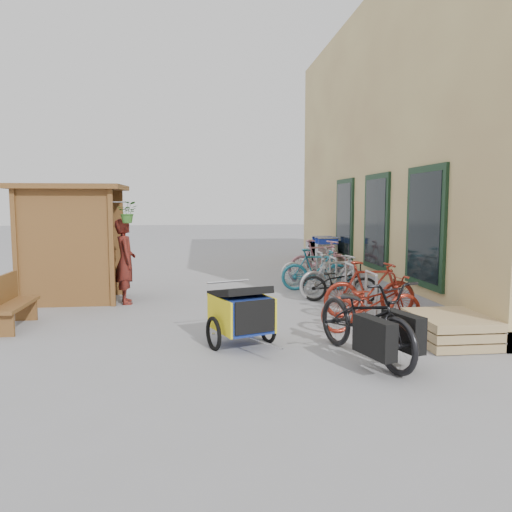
{
  "coord_description": "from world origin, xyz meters",
  "views": [
    {
      "loc": [
        -0.63,
        -8.11,
        2.02
      ],
      "look_at": [
        0.5,
        1.5,
        1.0
      ],
      "focal_mm": 35.0,
      "sensor_mm": 36.0,
      "label": 1
    }
  ],
  "objects": [
    {
      "name": "bike_3",
      "position": [
        2.24,
        2.03,
        0.49
      ],
      "size": [
        1.67,
        0.72,
        0.97
      ],
      "primitive_type": "imported",
      "rotation": [
        0.0,
        0.0,
        1.74
      ],
      "color": "#B3B3B8",
      "rests_on": "ground"
    },
    {
      "name": "person_kiosk",
      "position": [
        -2.09,
        2.13,
        0.86
      ],
      "size": [
        0.55,
        0.71,
        1.72
      ],
      "primitive_type": "imported",
      "rotation": [
        0.0,
        0.0,
        1.82
      ],
      "color": "maroon",
      "rests_on": "ground"
    },
    {
      "name": "building",
      "position": [
        6.49,
        4.5,
        3.49
      ],
      "size": [
        6.07,
        13.0,
        7.0
      ],
      "color": "#D1BD78",
      "rests_on": "ground"
    },
    {
      "name": "bike_1",
      "position": [
        2.4,
        0.32,
        0.51
      ],
      "size": [
        1.69,
        0.5,
        1.01
      ],
      "primitive_type": "imported",
      "rotation": [
        0.0,
        0.0,
        1.59
      ],
      "color": "maroon",
      "rests_on": "ground"
    },
    {
      "name": "bike_5",
      "position": [
        2.11,
        3.15,
        0.49
      ],
      "size": [
        1.66,
        0.62,
        0.98
      ],
      "primitive_type": "imported",
      "rotation": [
        0.0,
        0.0,
        1.47
      ],
      "color": "teal",
      "rests_on": "ground"
    },
    {
      "name": "bike_0",
      "position": [
        2.1,
        -0.6,
        0.45
      ],
      "size": [
        1.77,
        0.8,
        0.9
      ],
      "primitive_type": "imported",
      "rotation": [
        0.0,
        0.0,
        1.69
      ],
      "color": "maroon",
      "rests_on": "ground"
    },
    {
      "name": "bike_rack",
      "position": [
        2.3,
        2.4,
        0.52
      ],
      "size": [
        0.05,
        5.35,
        0.86
      ],
      "color": "#A5A8AD",
      "rests_on": "ground"
    },
    {
      "name": "bike_6",
      "position": [
        2.23,
        4.08,
        0.45
      ],
      "size": [
        1.83,
        1.01,
        0.91
      ],
      "primitive_type": "imported",
      "rotation": [
        0.0,
        0.0,
        1.82
      ],
      "color": "silver",
      "rests_on": "ground"
    },
    {
      "name": "cargo_bike",
      "position": [
        1.52,
        -2.0,
        0.54
      ],
      "size": [
        1.26,
        2.18,
        1.08
      ],
      "rotation": [
        0.0,
        0.0,
        0.28
      ],
      "color": "black",
      "rests_on": "ground"
    },
    {
      "name": "bench",
      "position": [
        -3.67,
        0.25,
        0.44
      ],
      "size": [
        0.41,
        1.37,
        0.87
      ],
      "rotation": [
        0.0,
        0.0,
        0.0
      ],
      "color": "brown",
      "rests_on": "ground"
    },
    {
      "name": "bike_4",
      "position": [
        2.38,
        2.8,
        0.41
      ],
      "size": [
        1.66,
        0.97,
        0.83
      ],
      "primitive_type": "imported",
      "rotation": [
        0.0,
        0.0,
        1.86
      ],
      "color": "#B3B3B8",
      "rests_on": "ground"
    },
    {
      "name": "kiosk",
      "position": [
        -3.28,
        2.47,
        1.55
      ],
      "size": [
        2.49,
        1.65,
        2.4
      ],
      "color": "brown",
      "rests_on": "ground"
    },
    {
      "name": "shopping_carts",
      "position": [
        3.0,
        6.26,
        0.63
      ],
      "size": [
        0.6,
        1.66,
        1.07
      ],
      "color": "silver",
      "rests_on": "ground"
    },
    {
      "name": "bike_7",
      "position": [
        2.49,
        4.39,
        0.55
      ],
      "size": [
        1.92,
        1.05,
        1.11
      ],
      "primitive_type": "imported",
      "rotation": [
        0.0,
        0.0,
        1.88
      ],
      "color": "#BE7B8C",
      "rests_on": "ground"
    },
    {
      "name": "pallet_stack",
      "position": [
        3.0,
        -1.4,
        0.21
      ],
      "size": [
        1.0,
        1.2,
        0.4
      ],
      "color": "tan",
      "rests_on": "ground"
    },
    {
      "name": "child_trailer",
      "position": [
        -0.03,
        -1.19,
        0.5
      ],
      "size": [
        1.02,
        1.56,
        0.91
      ],
      "rotation": [
        0.0,
        0.0,
        0.35
      ],
      "color": "#1C3B9C",
      "rests_on": "ground"
    },
    {
      "name": "ground",
      "position": [
        0.0,
        0.0,
        0.0
      ],
      "size": [
        80.0,
        80.0,
        0.0
      ],
      "primitive_type": "plane",
      "color": "gray"
    },
    {
      "name": "bike_2",
      "position": [
        2.25,
        1.73,
        0.41
      ],
      "size": [
        1.67,
        1.03,
        0.83
      ],
      "primitive_type": "imported",
      "rotation": [
        0.0,
        0.0,
        1.24
      ],
      "color": "black",
      "rests_on": "ground"
    }
  ]
}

